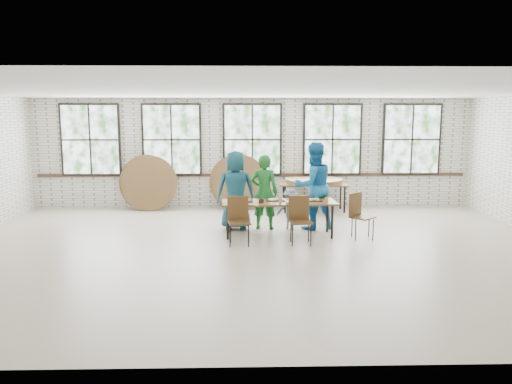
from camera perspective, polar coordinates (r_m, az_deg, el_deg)
The scene contains 13 objects.
room at distance 13.72m, azimuth -0.43°, elevation 5.81°, with size 12.00×12.00×12.00m.
dining_table at distance 10.54m, azimuth 2.66°, elevation -1.36°, with size 2.44×0.91×0.74m.
chair_near_left at distance 9.90m, azimuth -2.00°, elevation -2.79°, with size 0.47×0.46×0.95m.
chair_near_right at distance 9.98m, azimuth 5.03°, elevation -2.72°, with size 0.46×0.45×0.95m.
chair_spare at distance 10.59m, azimuth 11.68°, elevation -2.20°, with size 0.58×0.58×0.95m.
adult_teal at distance 11.12m, azimuth -2.34°, elevation 0.21°, with size 0.86×0.56×1.77m, color #1A5D66.
adult_green at distance 11.14m, azimuth 0.95°, elevation -0.01°, with size 0.61×0.40×1.68m, color #1B6525.
toddler at distance 11.24m, azimuth 3.90°, elevation -1.92°, with size 0.59×0.34×0.91m, color #152741.
adult_blue at distance 11.21m, azimuth 6.57°, elevation 0.69°, with size 0.95×0.74×1.95m, color #186AAB.
storage_table at distance 13.33m, azimuth 6.60°, elevation 0.73°, with size 1.86×0.90×0.74m.
tabletop_clutter at distance 10.50m, azimuth 3.26°, elevation -0.97°, with size 2.01×0.60×0.11m.
round_tops_stacked at distance 13.31m, azimuth 6.61°, elevation 1.24°, with size 1.50×1.50×0.13m.
round_tops_leaning at distance 13.57m, azimuth -7.16°, elevation 1.08°, with size 4.01×0.49×1.49m.
Camera 1 is at (-0.24, -9.26, 2.55)m, focal length 35.00 mm.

